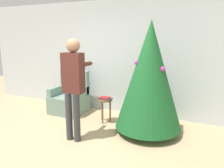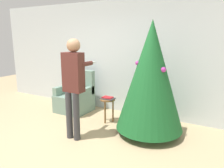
# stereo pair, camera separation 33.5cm
# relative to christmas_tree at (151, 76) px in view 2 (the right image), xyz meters

# --- Properties ---
(ground_plane) EXTENTS (14.00, 14.00, 0.00)m
(ground_plane) POSITION_rel_christmas_tree_xyz_m (-1.02, -1.29, -1.14)
(ground_plane) COLOR tan
(wall_back) EXTENTS (8.00, 0.06, 2.70)m
(wall_back) POSITION_rel_christmas_tree_xyz_m (-1.02, 0.94, 0.21)
(wall_back) COLOR silver
(wall_back) RESTS_ON ground_plane
(christmas_tree) EXTENTS (1.27, 1.27, 2.16)m
(christmas_tree) POSITION_rel_christmas_tree_xyz_m (0.00, 0.00, 0.00)
(christmas_tree) COLOR brown
(christmas_tree) RESTS_ON ground_plane
(armchair) EXTENTS (0.79, 0.74, 1.02)m
(armchair) POSITION_rel_christmas_tree_xyz_m (-2.09, 0.38, -0.81)
(armchair) COLOR gray
(armchair) RESTS_ON ground_plane
(person_standing) EXTENTS (0.39, 0.57, 1.83)m
(person_standing) POSITION_rel_christmas_tree_xyz_m (-1.15, -0.82, -0.04)
(person_standing) COLOR #38383D
(person_standing) RESTS_ON ground_plane
(side_stool) EXTENTS (0.33, 0.33, 0.53)m
(side_stool) POSITION_rel_christmas_tree_xyz_m (-1.01, 0.14, -0.73)
(side_stool) COLOR brown
(side_stool) RESTS_ON ground_plane
(laptop) EXTENTS (0.31, 0.20, 0.02)m
(laptop) POSITION_rel_christmas_tree_xyz_m (-1.01, 0.14, -0.61)
(laptop) COLOR #38383D
(laptop) RESTS_ON side_stool
(book) EXTENTS (0.22, 0.15, 0.02)m
(book) POSITION_rel_christmas_tree_xyz_m (-1.01, 0.14, -0.59)
(book) COLOR #B21E23
(book) RESTS_ON laptop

